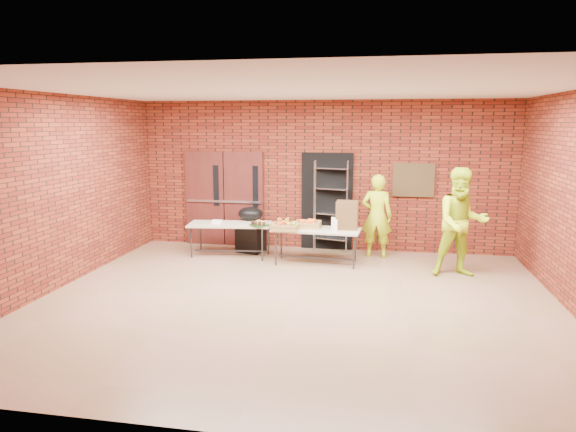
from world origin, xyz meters
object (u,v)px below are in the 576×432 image
(wire_rack, at_px, (331,206))
(table_right, at_px, (316,232))
(coffee_dispenser, at_px, (347,215))
(volunteer_man, at_px, (461,223))
(volunteer_woman, at_px, (377,216))
(covered_grill, at_px, (251,229))
(table_left, at_px, (230,226))

(wire_rack, xyz_separation_m, table_right, (-0.17, -1.09, -0.33))
(coffee_dispenser, bearing_deg, volunteer_man, -13.18)
(volunteer_woman, xyz_separation_m, volunteer_man, (1.49, -1.08, 0.12))
(table_right, bearing_deg, volunteer_woman, 36.09)
(covered_grill, bearing_deg, table_right, -9.53)
(table_left, relative_size, volunteer_man, 0.89)
(coffee_dispenser, xyz_separation_m, covered_grill, (-2.07, 0.55, -0.48))
(wire_rack, xyz_separation_m, covered_grill, (-1.66, -0.41, -0.48))
(table_left, bearing_deg, wire_rack, 15.97)
(table_left, bearing_deg, volunteer_man, -14.65)
(covered_grill, xyz_separation_m, volunteer_man, (4.13, -1.04, 0.49))
(table_right, distance_m, volunteer_man, 2.68)
(table_left, bearing_deg, table_right, -14.81)
(volunteer_man, bearing_deg, covered_grill, 157.67)
(table_left, relative_size, covered_grill, 1.79)
(covered_grill, distance_m, volunteer_man, 4.28)
(coffee_dispenser, relative_size, volunteer_woman, 0.32)
(wire_rack, relative_size, table_left, 1.11)
(table_right, xyz_separation_m, volunteer_woman, (1.15, 0.72, 0.22))
(volunteer_woman, bearing_deg, table_right, 38.60)
(volunteer_woman, distance_m, volunteer_man, 1.84)
(wire_rack, relative_size, volunteer_woman, 1.13)
(table_right, relative_size, coffee_dispenser, 3.20)
(volunteer_man, bearing_deg, table_right, 164.07)
(wire_rack, height_order, table_right, wire_rack)
(wire_rack, relative_size, covered_grill, 1.99)
(table_left, distance_m, table_right, 1.84)
(table_left, bearing_deg, volunteer_woman, 2.12)
(table_right, bearing_deg, wire_rack, 85.03)
(wire_rack, height_order, covered_grill, wire_rack)
(table_left, height_order, volunteer_woman, volunteer_woman)
(wire_rack, distance_m, table_left, 2.19)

